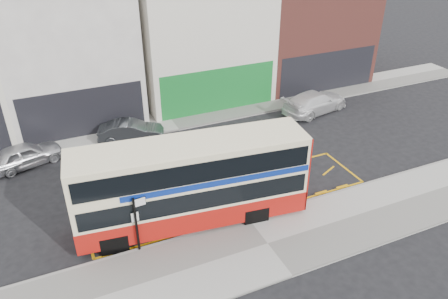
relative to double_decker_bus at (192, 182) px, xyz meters
name	(u,v)px	position (x,y,z in m)	size (l,w,h in m)	color
ground	(244,215)	(2.30, -0.60, -2.17)	(120.00, 120.00, 0.00)	black
pavement	(268,245)	(2.30, -2.90, -2.09)	(40.00, 4.00, 0.15)	#A3A19B
kerb	(248,219)	(2.30, -0.97, -2.09)	(40.00, 0.15, 0.15)	gray
far_pavement	(171,120)	(2.30, 10.40, -2.09)	(50.00, 3.00, 0.15)	#A3A19B
road_markings	(230,197)	(2.30, 1.00, -2.16)	(14.00, 3.40, 0.01)	#DD9B0B
terrace_left	(65,37)	(-3.20, 14.39, 3.16)	(8.00, 8.01, 11.80)	white
terrace_green_shop	(197,26)	(5.80, 14.39, 2.91)	(9.00, 8.01, 11.30)	silver
terrace_right	(303,21)	(14.80, 14.39, 2.41)	(9.00, 8.01, 10.30)	brown
double_decker_bus	(192,182)	(0.00, 0.00, 0.00)	(10.52, 3.57, 4.12)	#F9ECBD
bus_stop_post	(137,219)	(-2.78, -0.98, -0.40)	(0.66, 0.13, 2.65)	black
car_silver	(25,155)	(-6.83, 8.39, -1.49)	(1.59, 3.96, 1.35)	silver
car_grey	(131,131)	(-0.76, 8.85, -1.52)	(1.38, 3.94, 1.30)	#454A4E
car_white	(315,102)	(11.95, 7.79, -1.42)	(2.08, 5.11, 1.48)	white
street_tree_right	(266,49)	(9.94, 11.51, 1.54)	(2.52, 2.52, 5.43)	black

